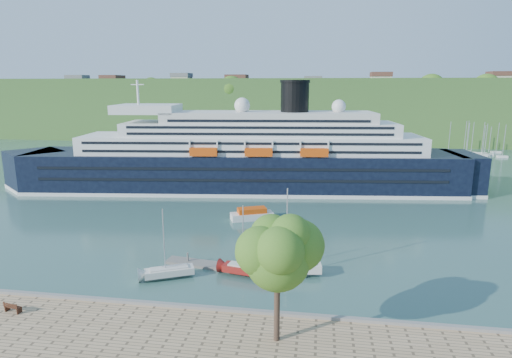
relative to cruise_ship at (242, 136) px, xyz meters
name	(u,v)px	position (x,y,z in m)	size (l,w,h in m)	color
ground	(172,315)	(2.34, -50.69, -11.35)	(400.00, 400.00, 0.00)	#325952
far_hillside	(289,108)	(2.34, 94.31, 0.65)	(400.00, 50.00, 24.00)	#2C4E1F
quay_coping	(171,305)	(2.34, -50.89, -10.20)	(220.00, 0.50, 0.30)	slate
cruise_ship	(242,136)	(0.00, 0.00, 0.00)	(101.07, 14.72, 22.70)	black
park_bench	(13,306)	(-11.82, -54.08, -9.79)	(1.73, 0.71, 1.11)	#492514
promenade_tree	(277,274)	(12.88, -54.82, -4.44)	(7.13, 7.13, 11.81)	#35671B
floating_pontoon	(229,268)	(5.57, -39.59, -11.17)	(16.32, 1.99, 0.36)	gray
sailboat_white_near	(168,246)	(-0.67, -43.06, -7.39)	(6.13, 1.70, 7.91)	silver
sailboat_red	(247,243)	(8.03, -41.24, -7.29)	(6.28, 1.74, 8.11)	maroon
sailboat_white_far	(292,235)	(13.03, -40.15, -6.38)	(7.69, 2.14, 9.93)	silver
tender_launch	(252,214)	(5.19, -19.96, -10.38)	(7.02, 2.40, 1.94)	#D4460C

